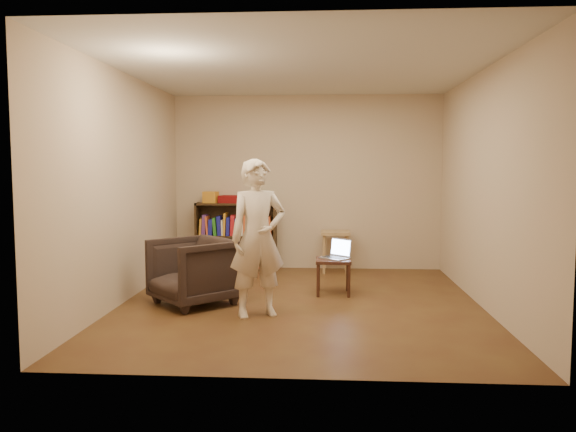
# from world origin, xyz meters

# --- Properties ---
(floor) EXTENTS (4.50, 4.50, 0.00)m
(floor) POSITION_xyz_m (0.00, 0.00, 0.00)
(floor) COLOR #4A2817
(floor) RESTS_ON ground
(ceiling) EXTENTS (4.50, 4.50, 0.00)m
(ceiling) POSITION_xyz_m (0.00, 0.00, 2.60)
(ceiling) COLOR silver
(ceiling) RESTS_ON wall_back
(wall_back) EXTENTS (4.00, 0.00, 4.00)m
(wall_back) POSITION_xyz_m (0.00, 2.25, 1.30)
(wall_back) COLOR #C2B092
(wall_back) RESTS_ON floor
(wall_left) EXTENTS (0.00, 4.50, 4.50)m
(wall_left) POSITION_xyz_m (-2.00, 0.00, 1.30)
(wall_left) COLOR #C2B092
(wall_left) RESTS_ON floor
(wall_right) EXTENTS (0.00, 4.50, 4.50)m
(wall_right) POSITION_xyz_m (2.00, 0.00, 1.30)
(wall_right) COLOR #C2B092
(wall_right) RESTS_ON floor
(bookshelf) EXTENTS (1.20, 0.30, 1.00)m
(bookshelf) POSITION_xyz_m (-1.05, 2.09, 0.44)
(bookshelf) COLOR black
(bookshelf) RESTS_ON floor
(box_yellow) EXTENTS (0.23, 0.19, 0.17)m
(box_yellow) POSITION_xyz_m (-1.43, 2.09, 1.08)
(box_yellow) COLOR orange
(box_yellow) RESTS_ON bookshelf
(red_cloth) EXTENTS (0.38, 0.32, 0.11)m
(red_cloth) POSITION_xyz_m (-1.13, 2.10, 1.05)
(red_cloth) COLOR maroon
(red_cloth) RESTS_ON bookshelf
(box_green) EXTENTS (0.19, 0.19, 0.15)m
(box_green) POSITION_xyz_m (-0.71, 2.10, 1.08)
(box_green) COLOR #297E21
(box_green) RESTS_ON bookshelf
(box_white) EXTENTS (0.12, 0.12, 0.08)m
(box_white) POSITION_xyz_m (-0.57, 2.10, 1.04)
(box_white) COLOR white
(box_white) RESTS_ON bookshelf
(stool) EXTENTS (0.42, 0.42, 0.60)m
(stool) POSITION_xyz_m (0.43, 1.94, 0.49)
(stool) COLOR #A58B50
(stool) RESTS_ON floor
(armchair) EXTENTS (1.14, 1.14, 0.75)m
(armchair) POSITION_xyz_m (-1.19, -0.10, 0.37)
(armchair) COLOR #2C211D
(armchair) RESTS_ON floor
(side_table) EXTENTS (0.42, 0.42, 0.43)m
(side_table) POSITION_xyz_m (0.38, 0.52, 0.35)
(side_table) COLOR #321910
(side_table) RESTS_ON floor
(laptop) EXTENTS (0.41, 0.40, 0.24)m
(laptop) POSITION_xyz_m (0.42, 0.57, 0.48)
(laptop) COLOR silver
(laptop) RESTS_ON side_table
(person) EXTENTS (0.70, 0.59, 1.62)m
(person) POSITION_xyz_m (-0.41, -0.53, 0.81)
(person) COLOR beige
(person) RESTS_ON floor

